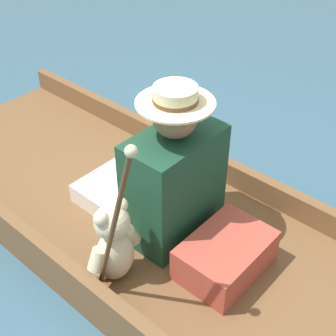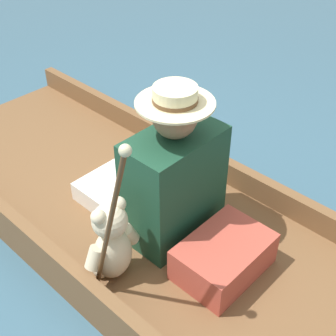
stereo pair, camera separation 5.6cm
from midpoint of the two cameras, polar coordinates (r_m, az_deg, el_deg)
The scene contains 7 objects.
ground_plane at distance 2.61m, azimuth -3.64°, elevation -7.81°, with size 16.00×16.00×0.00m, color #385B70.
punt_boat at distance 2.56m, azimuth -3.71°, elevation -6.59°, with size 1.15×3.23×0.27m.
seat_cushion at distance 2.21m, azimuth 6.30°, elevation -10.53°, with size 0.44×0.31×0.18m.
seated_person at distance 2.28m, azimuth -1.18°, elevation -1.38°, with size 0.48×0.74×0.82m.
teddy_bear at distance 2.11m, azimuth -7.41°, elevation -9.16°, with size 0.30×0.18×0.43m.
wine_glass at distance 2.75m, azimuth -0.05°, elevation 1.62°, with size 0.08×0.08×0.20m.
walking_cane at distance 1.75m, azimuth -7.39°, elevation -6.26°, with size 0.04×0.30×0.91m.
Camera 1 is at (-1.28, -1.32, 1.85)m, focal length 50.00 mm.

